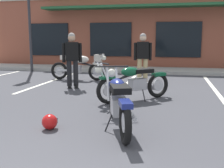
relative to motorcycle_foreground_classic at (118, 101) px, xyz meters
name	(u,v)px	position (x,y,z in m)	size (l,w,h in m)	color
ground_plane	(96,113)	(-0.62, 0.80, -0.46)	(80.00, 80.00, 0.00)	#3D3D42
sidewalk_kerb	(140,70)	(-0.62, 8.12, -0.39)	(22.00, 1.80, 0.14)	#A8A59E
brick_storefront_building	(149,32)	(-0.62, 12.28, 1.45)	(16.90, 6.60, 3.82)	brown
painted_stall_lines	(127,84)	(-0.62, 4.52, -0.46)	(11.06, 4.80, 0.01)	silver
motorcycle_foreground_classic	(118,101)	(0.00, 0.00, 0.00)	(1.02, 2.03, 0.98)	black
motorcycle_red_sportbike	(134,82)	(-0.04, 2.11, 0.00)	(1.71, 1.59, 0.98)	black
motorcycle_silver_naked	(81,66)	(-2.40, 5.01, 0.07)	(2.11, 0.66, 0.98)	black
person_in_black_shirt	(143,55)	(-0.12, 4.71, 0.49)	(0.61, 0.34, 1.68)	black
person_in_shorts_foreground	(72,57)	(-2.13, 3.44, 0.49)	(0.59, 0.39, 1.68)	black
helmet_on_pavement	(50,122)	(-1.10, -0.34, -0.33)	(0.26, 0.26, 0.26)	#B71414
parking_lot_lamp_post	(27,1)	(-5.49, 6.91, 2.69)	(0.24, 0.76, 4.85)	#2D2D33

